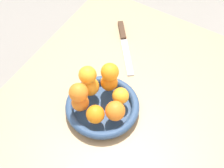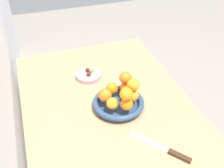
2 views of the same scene
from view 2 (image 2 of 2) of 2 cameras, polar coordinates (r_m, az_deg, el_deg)
dining_table at (r=1.36m, az=-0.89°, el=-6.98°), size 1.10×0.76×0.74m
fruit_bowl at (r=1.27m, az=1.32°, el=-3.98°), size 0.23×0.23×0.04m
candy_dish at (r=1.46m, az=-4.78°, el=1.69°), size 0.13×0.13×0.02m
orange_0 at (r=1.24m, az=4.08°, el=-2.29°), size 0.06×0.06×0.06m
orange_1 at (r=1.29m, az=2.77°, el=-0.75°), size 0.05×0.05×0.05m
orange_2 at (r=1.28m, az=-0.02°, el=-0.93°), size 0.06×0.06×0.06m
orange_3 at (r=1.24m, az=-1.43°, el=-2.31°), size 0.06×0.06×0.06m
orange_4 at (r=1.20m, az=0.03°, el=-3.97°), size 0.05×0.05×0.05m
orange_5 at (r=1.20m, az=2.99°, el=-4.11°), size 0.06×0.06×0.06m
orange_6 at (r=1.21m, az=4.35°, el=-0.13°), size 0.05×0.05×0.05m
orange_7 at (r=1.26m, az=2.76°, el=1.31°), size 0.06×0.06×0.06m
orange_8 at (r=1.16m, az=2.91°, el=-2.05°), size 0.06×0.06×0.06m
candy_ball_0 at (r=1.47m, az=-4.14°, el=2.80°), size 0.02×0.02×0.02m
candy_ball_1 at (r=1.44m, az=-4.77°, el=2.04°), size 0.02×0.02×0.02m
candy_ball_2 at (r=1.47m, az=-4.99°, el=2.91°), size 0.02×0.02×0.02m
candy_ball_3 at (r=1.45m, az=-4.52°, el=2.26°), size 0.01×0.01×0.01m
knife at (r=1.13m, az=10.63°, el=-12.89°), size 0.22×0.18×0.01m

